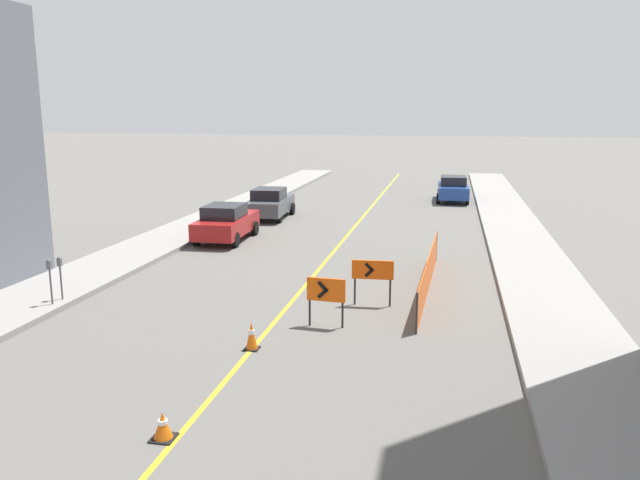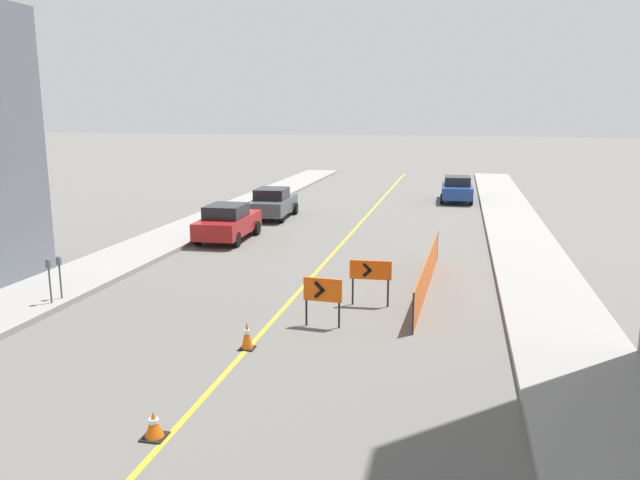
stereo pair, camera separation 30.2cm
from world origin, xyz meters
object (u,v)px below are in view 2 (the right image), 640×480
(traffic_cone_fourth, at_px, (154,425))
(arrow_barricade_secondary, at_px, (370,272))
(parking_meter_far_curb, at_px, (49,271))
(traffic_cone_fifth, at_px, (247,336))
(arrow_barricade_primary, at_px, (323,292))
(parked_car_curb_far, at_px, (457,189))
(parked_car_curb_near, at_px, (228,222))
(parked_car_curb_mid, at_px, (273,203))
(parking_meter_near_curb, at_px, (59,268))

(traffic_cone_fourth, distance_m, arrow_barricade_secondary, 8.67)
(parking_meter_far_curb, bearing_deg, traffic_cone_fifth, -14.61)
(arrow_barricade_primary, relative_size, parked_car_curb_far, 0.30)
(arrow_barricade_secondary, xyz_separation_m, parked_car_curb_far, (2.30, 22.20, -0.20))
(traffic_cone_fourth, xyz_separation_m, parked_car_curb_far, (4.91, 30.44, 0.56))
(parked_car_curb_near, bearing_deg, arrow_barricade_secondary, -49.11)
(traffic_cone_fourth, distance_m, parking_meter_far_curb, 8.66)
(traffic_cone_fourth, height_order, arrow_barricade_secondary, arrow_barricade_secondary)
(arrow_barricade_primary, height_order, arrow_barricade_secondary, arrow_barricade_secondary)
(traffic_cone_fifth, bearing_deg, parked_car_curb_near, 112.74)
(parking_meter_far_curb, bearing_deg, traffic_cone_fourth, -43.65)
(arrow_barricade_primary, relative_size, arrow_barricade_secondary, 0.98)
(arrow_barricade_secondary, xyz_separation_m, parked_car_curb_mid, (-7.13, 13.91, -0.20))
(arrow_barricade_secondary, bearing_deg, parked_car_curb_mid, 113.82)
(arrow_barricade_primary, relative_size, parking_meter_near_curb, 1.03)
(arrow_barricade_secondary, bearing_deg, traffic_cone_fourth, -110.87)
(parked_car_curb_near, xyz_separation_m, parked_car_curb_far, (9.69, 14.24, 0.00))
(arrow_barricade_secondary, bearing_deg, parking_meter_near_curb, -171.75)
(traffic_cone_fourth, bearing_deg, arrow_barricade_secondary, 72.47)
(parking_meter_near_curb, bearing_deg, parking_meter_far_curb, -90.00)
(traffic_cone_fourth, bearing_deg, arrow_barricade_primary, 75.17)
(parked_car_curb_mid, distance_m, parking_meter_far_curb, 16.29)
(parked_car_curb_near, bearing_deg, parking_meter_near_curb, -100.42)
(arrow_barricade_secondary, height_order, parked_car_curb_near, parked_car_curb_near)
(traffic_cone_fourth, distance_m, parked_car_curb_near, 16.90)
(parking_meter_near_curb, bearing_deg, parked_car_curb_far, 65.11)
(traffic_cone_fifth, relative_size, parking_meter_far_curb, 0.51)
(parked_car_curb_near, height_order, parked_car_curb_mid, same)
(parked_car_curb_mid, height_order, parking_meter_near_curb, parked_car_curb_mid)
(traffic_cone_fourth, relative_size, parked_car_curb_near, 0.11)
(parking_meter_near_curb, bearing_deg, traffic_cone_fourth, -45.86)
(parked_car_curb_near, bearing_deg, traffic_cone_fifth, -69.20)
(traffic_cone_fifth, xyz_separation_m, arrow_barricade_secondary, (2.38, 3.97, 0.66))
(traffic_cone_fifth, relative_size, parked_car_curb_near, 0.15)
(traffic_cone_fifth, height_order, parking_meter_near_curb, parking_meter_near_curb)
(traffic_cone_fourth, relative_size, arrow_barricade_primary, 0.38)
(arrow_barricade_primary, bearing_deg, parked_car_curb_near, 127.03)
(parked_car_curb_far, height_order, parking_meter_far_curb, parked_car_curb_far)
(parked_car_curb_near, height_order, parked_car_curb_far, same)
(parking_meter_near_curb, height_order, parking_meter_far_curb, parking_meter_far_curb)
(traffic_cone_fourth, relative_size, parking_meter_far_curb, 0.37)
(traffic_cone_fourth, height_order, arrow_barricade_primary, arrow_barricade_primary)
(traffic_cone_fifth, relative_size, arrow_barricade_secondary, 0.50)
(parked_car_curb_mid, relative_size, parked_car_curb_far, 1.01)
(parked_car_curb_near, height_order, parking_meter_near_curb, parked_car_curb_near)
(traffic_cone_fifth, height_order, parked_car_curb_near, parked_car_curb_near)
(parked_car_curb_near, bearing_deg, arrow_barricade_primary, -59.30)
(arrow_barricade_primary, xyz_separation_m, parked_car_curb_far, (3.27, 24.25, -0.14))
(traffic_cone_fourth, relative_size, parked_car_curb_far, 0.11)
(traffic_cone_fourth, distance_m, parked_car_curb_far, 30.84)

